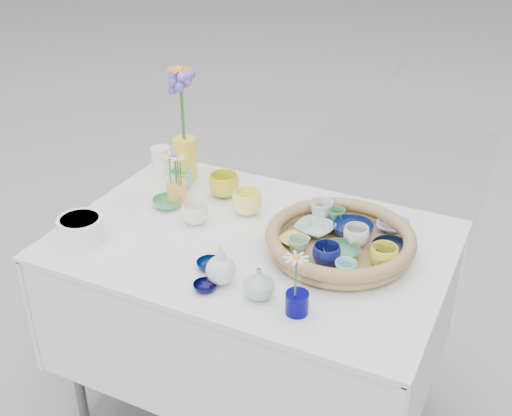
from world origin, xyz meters
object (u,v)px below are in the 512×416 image
at_px(display_table, 254,407).
at_px(tall_vase_yellow, 185,159).
at_px(bud_vase_seafoam, 259,283).
at_px(wicker_tray, 340,241).

height_order(display_table, tall_vase_yellow, tall_vase_yellow).
relative_size(display_table, bud_vase_seafoam, 13.24).
relative_size(bud_vase_seafoam, tall_vase_yellow, 0.57).
distance_m(wicker_tray, tall_vase_yellow, 0.75).
bearing_deg(tall_vase_yellow, wicker_tray, -18.34).
distance_m(bud_vase_seafoam, tall_vase_yellow, 0.81).
height_order(display_table, bud_vase_seafoam, bud_vase_seafoam).
relative_size(wicker_tray, tall_vase_yellow, 2.85).
bearing_deg(wicker_tray, display_table, -169.88).
xyz_separation_m(bud_vase_seafoam, tall_vase_yellow, (-0.58, 0.56, 0.04)).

